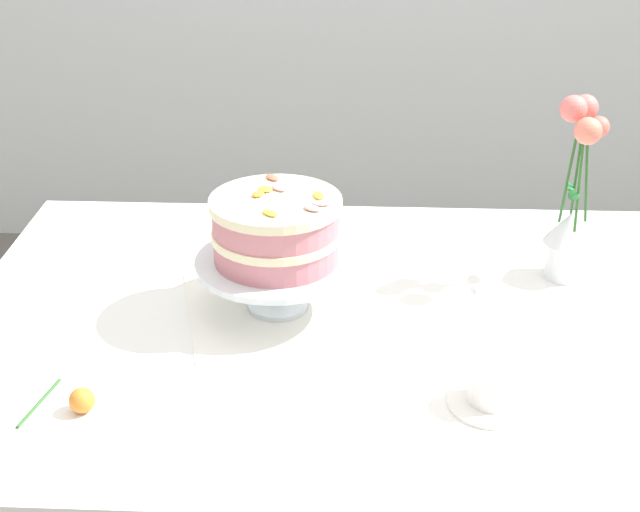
% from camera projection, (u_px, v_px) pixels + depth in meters
% --- Properties ---
extents(dining_table, '(1.40, 1.00, 0.74)m').
position_uv_depth(dining_table, '(348.00, 371.00, 1.65)').
color(dining_table, white).
rests_on(dining_table, ground).
extents(linen_napkin, '(0.39, 0.39, 0.00)m').
position_uv_depth(linen_napkin, '(278.00, 308.00, 1.67)').
color(linen_napkin, white).
rests_on(linen_napkin, dining_table).
extents(cake_stand, '(0.29, 0.29, 0.10)m').
position_uv_depth(cake_stand, '(277.00, 268.00, 1.63)').
color(cake_stand, silver).
rests_on(cake_stand, linen_napkin).
extents(layer_cake, '(0.23, 0.23, 0.12)m').
position_uv_depth(layer_cake, '(276.00, 229.00, 1.60)').
color(layer_cake, '#CC7A84').
rests_on(layer_cake, cake_stand).
extents(flower_vase, '(0.10, 0.11, 0.36)m').
position_uv_depth(flower_vase, '(572.00, 208.00, 1.72)').
color(flower_vase, silver).
rests_on(flower_vase, dining_table).
extents(teacup, '(0.13, 0.13, 0.06)m').
position_uv_depth(teacup, '(492.00, 390.00, 1.40)').
color(teacup, white).
rests_on(teacup, dining_table).
extents(fallen_rose, '(0.11, 0.13, 0.04)m').
position_uv_depth(fallen_rose, '(80.00, 400.00, 1.39)').
color(fallen_rose, '#2D6028').
rests_on(fallen_rose, dining_table).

